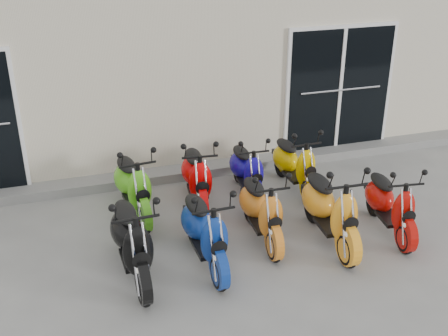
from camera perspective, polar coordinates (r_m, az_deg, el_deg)
The scene contains 13 objects.
ground at distance 7.74m, azimuth 1.34°, elevation -6.84°, with size 80.00×80.00×0.00m, color gray.
building at distance 11.88m, azimuth -6.85°, elevation 12.82°, with size 14.00×6.00×3.20m, color beige.
front_step at distance 9.41m, azimuth -2.60°, elevation -0.21°, with size 14.00×0.40×0.15m, color gray.
door_right at distance 10.04m, azimuth 11.66°, elevation 8.19°, with size 2.02×0.08×2.22m, color black.
scooter_front_black at distance 6.73m, azimuth -9.41°, elevation -6.38°, with size 0.61×1.68×1.24m, color black, non-canonical shape.
scooter_front_blue at distance 6.87m, azimuth -1.99°, elevation -5.57°, with size 0.58×1.61×1.19m, color navy, non-canonical shape.
scooter_front_orange_a at distance 7.40m, azimuth 3.83°, elevation -3.46°, with size 0.56×1.54×1.14m, color orange, non-canonical shape.
scooter_front_orange_b at distance 7.43m, azimuth 10.79°, elevation -3.22°, with size 0.62×1.70×1.26m, color #FFA01F, non-canonical shape.
scooter_front_red at distance 7.87m, azimuth 16.63°, elevation -2.79°, with size 0.54×1.50×1.11m, color #B30D07, non-canonical shape.
scooter_back_green at distance 8.07m, azimuth -9.28°, elevation -0.99°, with size 0.58×1.60×1.18m, color #52BA1B, non-canonical shape.
scooter_back_red at distance 8.24m, azimuth -2.80°, elevation -0.15°, with size 0.58×1.59×1.17m, color #D80304, non-canonical shape.
scooter_back_blue at distance 8.54m, azimuth 2.34°, elevation 0.43°, with size 0.53×1.45×1.07m, color #150A8D, non-canonical shape.
scooter_back_yellow at distance 8.78m, azimuth 7.23°, elevation 1.12°, with size 0.55×1.51×1.12m, color #D4A800, non-canonical shape.
Camera 1 is at (-2.14, -6.21, 4.10)m, focal length 45.00 mm.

